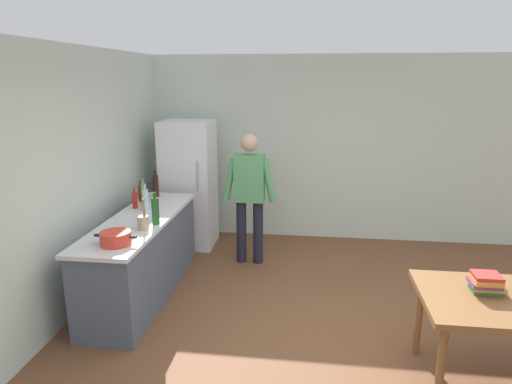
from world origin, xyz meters
TOP-DOWN VIEW (x-y plane):
  - ground_plane at (0.00, 0.00)m, footprint 14.00×14.00m
  - wall_back at (0.00, 3.00)m, footprint 6.40×0.12m
  - wall_left at (-2.60, 0.20)m, footprint 0.12×5.60m
  - kitchen_counter at (-2.00, 0.80)m, footprint 0.64×2.20m
  - refrigerator at (-1.90, 2.40)m, footprint 0.70×0.67m
  - person at (-0.95, 1.85)m, footprint 0.70×0.22m
  - cooking_pot at (-1.92, 0.03)m, footprint 0.40×0.28m
  - utensil_jar at (-1.82, 0.45)m, footprint 0.11×0.11m
  - bottle_water_clear at (-2.04, 1.10)m, footprint 0.07×0.07m
  - bottle_sauce_red at (-2.20, 1.16)m, footprint 0.06×0.06m
  - bottle_vinegar_tall at (-2.15, 1.32)m, footprint 0.06×0.06m
  - bottle_beer_brown at (-2.24, 1.46)m, footprint 0.06×0.06m
  - bottle_wine_green at (-1.76, 0.63)m, footprint 0.08×0.08m
  - bottle_wine_dark at (-2.13, 1.69)m, footprint 0.08×0.08m
  - book_stack at (1.20, -0.22)m, footprint 0.25×0.21m

SIDE VIEW (x-z plane):
  - ground_plane at x=0.00m, z-range 0.00..0.00m
  - kitchen_counter at x=-2.00m, z-range 0.00..0.90m
  - book_stack at x=1.20m, z-range 0.75..0.91m
  - refrigerator at x=-1.90m, z-range 0.00..1.80m
  - cooking_pot at x=-1.92m, z-range 0.90..1.02m
  - person at x=-0.95m, z-range 0.13..1.83m
  - utensil_jar at x=-1.82m, z-range 0.82..1.14m
  - bottle_sauce_red at x=-2.20m, z-range 0.88..1.12m
  - bottle_beer_brown at x=-2.24m, z-range 0.88..1.14m
  - bottle_water_clear at x=-2.04m, z-range 0.88..1.18m
  - bottle_vinegar_tall at x=-2.15m, z-range 0.88..1.20m
  - bottle_wine_green at x=-1.76m, z-range 0.88..1.22m
  - bottle_wine_dark at x=-2.13m, z-range 0.88..1.22m
  - wall_back at x=0.00m, z-range 0.00..2.70m
  - wall_left at x=-2.60m, z-range 0.00..2.70m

